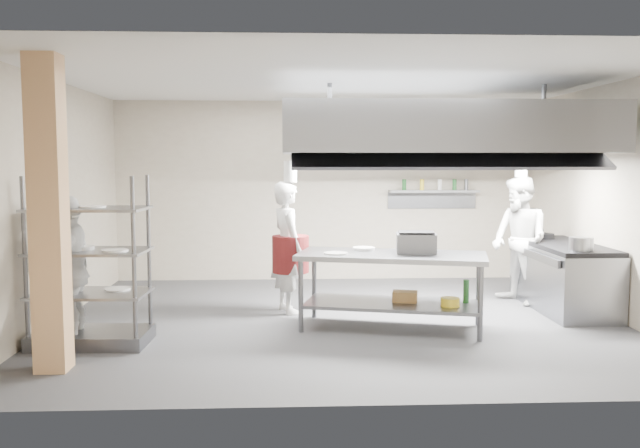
{
  "coord_description": "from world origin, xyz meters",
  "views": [
    {
      "loc": [
        -0.64,
        -8.38,
        2.01
      ],
      "look_at": [
        -0.23,
        0.2,
        1.2
      ],
      "focal_mm": 38.0,
      "sensor_mm": 36.0,
      "label": 1
    }
  ],
  "objects_px": {
    "pass_rack": "(90,261)",
    "chef_line": "(520,240)",
    "chef_plating": "(71,271)",
    "cooking_range": "(563,279)",
    "stockpot": "(579,244)",
    "island": "(391,291)",
    "griddle": "(416,243)",
    "chef_head": "(288,247)"
  },
  "relations": [
    {
      "from": "pass_rack",
      "to": "chef_line",
      "type": "distance_m",
      "value": 5.72
    },
    {
      "from": "chef_plating",
      "to": "cooking_range",
      "type": "bearing_deg",
      "value": 102.68
    },
    {
      "from": "chef_plating",
      "to": "stockpot",
      "type": "bearing_deg",
      "value": 95.89
    },
    {
      "from": "island",
      "to": "chef_plating",
      "type": "bearing_deg",
      "value": -157.12
    },
    {
      "from": "stockpot",
      "to": "griddle",
      "type": "bearing_deg",
      "value": -176.79
    },
    {
      "from": "cooking_range",
      "to": "griddle",
      "type": "xyz_separation_m",
      "value": [
        -2.19,
        -0.88,
        0.6
      ]
    },
    {
      "from": "chef_head",
      "to": "chef_plating",
      "type": "relative_size",
      "value": 1.06
    },
    {
      "from": "cooking_range",
      "to": "griddle",
      "type": "relative_size",
      "value": 4.27
    },
    {
      "from": "island",
      "to": "chef_plating",
      "type": "xyz_separation_m",
      "value": [
        -3.59,
        -0.55,
        0.37
      ]
    },
    {
      "from": "pass_rack",
      "to": "griddle",
      "type": "relative_size",
      "value": 3.95
    },
    {
      "from": "griddle",
      "to": "stockpot",
      "type": "relative_size",
      "value": 1.9
    },
    {
      "from": "chef_plating",
      "to": "griddle",
      "type": "xyz_separation_m",
      "value": [
        3.89,
        0.62,
        0.2
      ]
    },
    {
      "from": "pass_rack",
      "to": "chef_head",
      "type": "xyz_separation_m",
      "value": [
        2.15,
        1.49,
        -0.06
      ]
    },
    {
      "from": "chef_head",
      "to": "chef_plating",
      "type": "xyz_separation_m",
      "value": [
        -2.35,
        -1.51,
        -0.05
      ]
    },
    {
      "from": "island",
      "to": "griddle",
      "type": "bearing_deg",
      "value": 27.34
    },
    {
      "from": "chef_head",
      "to": "griddle",
      "type": "height_order",
      "value": "chef_head"
    },
    {
      "from": "cooking_range",
      "to": "chef_line",
      "type": "bearing_deg",
      "value": 141.16
    },
    {
      "from": "chef_head",
      "to": "cooking_range",
      "type": "bearing_deg",
      "value": -111.22
    },
    {
      "from": "island",
      "to": "pass_rack",
      "type": "distance_m",
      "value": 3.47
    },
    {
      "from": "pass_rack",
      "to": "griddle",
      "type": "bearing_deg",
      "value": 12.08
    },
    {
      "from": "cooking_range",
      "to": "chef_head",
      "type": "xyz_separation_m",
      "value": [
        -3.73,
        0.01,
        0.45
      ]
    },
    {
      "from": "griddle",
      "to": "stockpot",
      "type": "distance_m",
      "value": 2.06
    },
    {
      "from": "chef_line",
      "to": "chef_plating",
      "type": "height_order",
      "value": "chef_line"
    },
    {
      "from": "griddle",
      "to": "pass_rack",
      "type": "bearing_deg",
      "value": -163.6
    },
    {
      "from": "pass_rack",
      "to": "chef_head",
      "type": "height_order",
      "value": "pass_rack"
    },
    {
      "from": "island",
      "to": "stockpot",
      "type": "height_order",
      "value": "stockpot"
    },
    {
      "from": "chef_head",
      "to": "griddle",
      "type": "bearing_deg",
      "value": -140.91
    },
    {
      "from": "island",
      "to": "chef_head",
      "type": "xyz_separation_m",
      "value": [
        -1.24,
        0.96,
        0.41
      ]
    },
    {
      "from": "chef_line",
      "to": "stockpot",
      "type": "relative_size",
      "value": 7.29
    },
    {
      "from": "pass_rack",
      "to": "stockpot",
      "type": "height_order",
      "value": "pass_rack"
    },
    {
      "from": "island",
      "to": "chef_head",
      "type": "relative_size",
      "value": 1.27
    },
    {
      "from": "island",
      "to": "chef_line",
      "type": "relative_size",
      "value": 1.23
    },
    {
      "from": "pass_rack",
      "to": "griddle",
      "type": "distance_m",
      "value": 3.75
    },
    {
      "from": "chef_line",
      "to": "chef_plating",
      "type": "bearing_deg",
      "value": -90.06
    },
    {
      "from": "chef_plating",
      "to": "griddle",
      "type": "distance_m",
      "value": 3.95
    },
    {
      "from": "chef_head",
      "to": "stockpot",
      "type": "height_order",
      "value": "chef_head"
    },
    {
      "from": "pass_rack",
      "to": "griddle",
      "type": "xyz_separation_m",
      "value": [
        3.69,
        0.61,
        0.1
      ]
    },
    {
      "from": "island",
      "to": "pass_rack",
      "type": "height_order",
      "value": "pass_rack"
    },
    {
      "from": "pass_rack",
      "to": "stockpot",
      "type": "bearing_deg",
      "value": 9.9
    },
    {
      "from": "cooking_range",
      "to": "chef_line",
      "type": "relative_size",
      "value": 1.11
    },
    {
      "from": "pass_rack",
      "to": "cooking_range",
      "type": "relative_size",
      "value": 0.93
    },
    {
      "from": "chef_plating",
      "to": "chef_line",
      "type": "bearing_deg",
      "value": 107.44
    }
  ]
}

